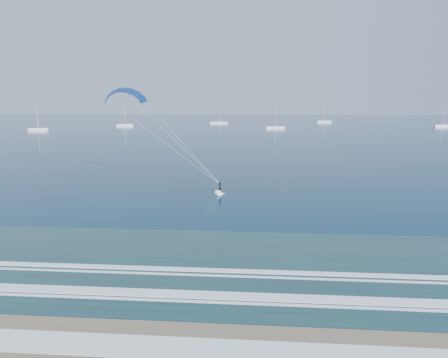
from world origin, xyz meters
The scene contains 8 objects.
ground centered at (0.00, 0.00, 0.00)m, with size 900.00×900.00×0.00m, color #083348.
kitesurfer_rig centered at (-10.25, 34.63, 8.07)m, with size 17.15×4.35×15.59m.
sailboat_0 centered at (-100.74, 162.24, 0.68)m, with size 8.84×2.40×12.00m.
sailboat_1 centered at (-72.26, 202.33, 0.69)m, with size 8.87×2.40×12.16m.
sailboat_2 centered at (-22.26, 237.52, 0.70)m, with size 10.83×2.40×14.31m.
sailboat_3 centered at (11.13, 187.32, 0.69)m, with size 9.05×2.40×12.51m.
sailboat_4 centered at (47.46, 258.38, 0.68)m, with size 8.93×2.40×12.11m.
sailboat_5 centered at (102.85, 209.06, 0.68)m, with size 8.05×2.40×11.08m.
Camera 1 is at (1.15, -18.81, 12.48)m, focal length 32.00 mm.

